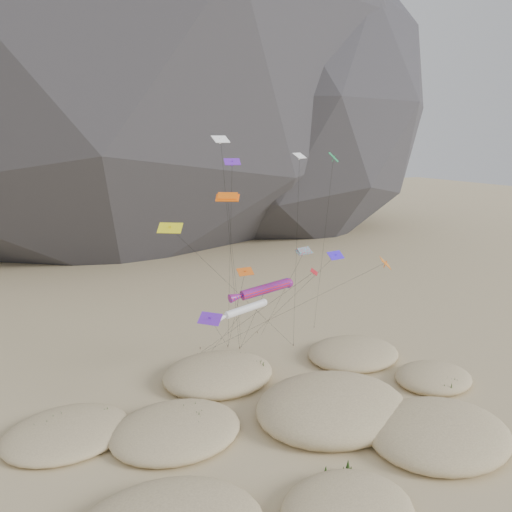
{
  "coord_description": "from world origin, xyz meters",
  "views": [
    {
      "loc": [
        -23.88,
        -36.7,
        28.37
      ],
      "look_at": [
        -0.28,
        12.0,
        15.57
      ],
      "focal_mm": 35.0,
      "sensor_mm": 36.0,
      "label": 1
    }
  ],
  "objects": [
    {
      "name": "ground",
      "position": [
        0.0,
        0.0,
        0.0
      ],
      "size": [
        500.0,
        500.0,
        0.0
      ],
      "primitive_type": "plane",
      "color": "#CCB789",
      "rests_on": "ground"
    },
    {
      "name": "rainbow_tube_kite",
      "position": [
        1.41,
        13.45,
        11.02
      ],
      "size": [
        8.59,
        8.99,
        11.97
      ],
      "color": "#FF1A25",
      "rests_on": "ground"
    },
    {
      "name": "dune_grass",
      "position": [
        -1.69,
        3.56,
        0.84
      ],
      "size": [
        44.3,
        28.41,
        1.55
      ],
      "color": "black",
      "rests_on": "ground"
    },
    {
      "name": "multi_parafoil",
      "position": [
        5.18,
        10.84,
        15.65
      ],
      "size": [
        2.95,
        15.19,
        16.29
      ],
      "color": "red",
      "rests_on": "ground"
    },
    {
      "name": "kite_stakes",
      "position": [
        2.64,
        22.88,
        0.15
      ],
      "size": [
        22.08,
        6.5,
        0.3
      ],
      "color": "#3F2D1E",
      "rests_on": "ground"
    },
    {
      "name": "dunes",
      "position": [
        -1.11,
        2.26,
        0.73
      ],
      "size": [
        51.38,
        35.54,
        4.25
      ],
      "color": "#CCB789",
      "rests_on": "ground"
    },
    {
      "name": "orange_parafoil",
      "position": [
        -3.86,
        11.38,
        22.13
      ],
      "size": [
        8.89,
        15.0,
        22.89
      ],
      "color": "#FD630D",
      "rests_on": "ground"
    },
    {
      "name": "delta_kites",
      "position": [
        1.54,
        10.09,
        18.45
      ],
      "size": [
        27.9,
        18.71,
        28.61
      ],
      "color": "orange",
      "rests_on": "ground"
    },
    {
      "name": "white_tube_kite",
      "position": [
        -3.72,
        7.91,
        11.06
      ],
      "size": [
        6.43,
        15.77,
        11.71
      ],
      "color": "silver",
      "rests_on": "ground"
    }
  ]
}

